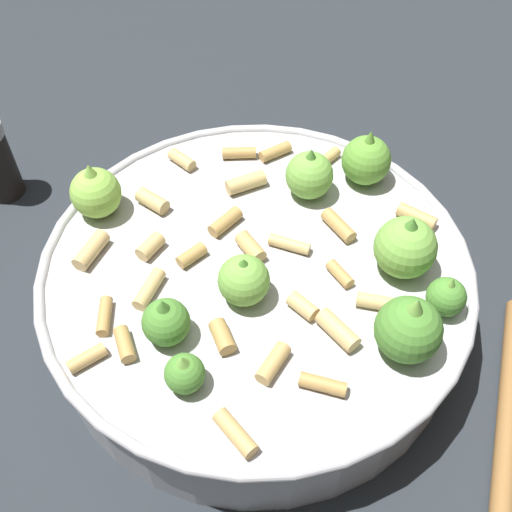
% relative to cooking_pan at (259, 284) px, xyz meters
% --- Properties ---
extents(ground_plane, '(2.40, 2.40, 0.00)m').
position_rel_cooking_pan_xyz_m(ground_plane, '(0.00, -0.00, -0.04)').
color(ground_plane, '#23282D').
extents(cooking_pan, '(0.33, 0.33, 0.12)m').
position_rel_cooking_pan_xyz_m(cooking_pan, '(0.00, 0.00, 0.00)').
color(cooking_pan, '#B7B7BC').
rests_on(cooking_pan, ground).
extents(wooden_spoon, '(0.16, 0.20, 0.02)m').
position_rel_cooking_pan_xyz_m(wooden_spoon, '(-0.12, 0.17, -0.03)').
color(wooden_spoon, olive).
rests_on(wooden_spoon, ground).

